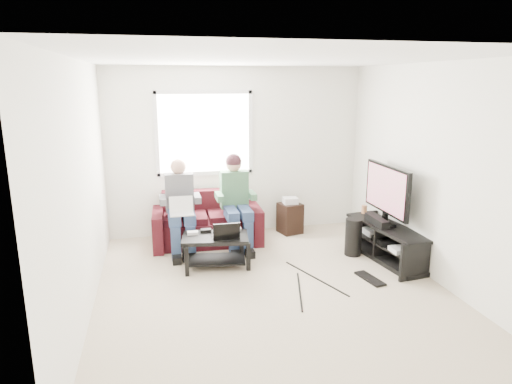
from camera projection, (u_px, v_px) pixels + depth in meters
floor at (273, 290)px, 5.33m from camera, size 4.50×4.50×0.00m
ceiling at (275, 59)px, 4.71m from camera, size 4.50×4.50×0.00m
wall_back at (237, 152)px, 7.15m from camera, size 4.50×0.00×4.50m
wall_front at (365, 256)px, 2.89m from camera, size 4.50×0.00×4.50m
wall_left at (82, 191)px, 4.59m from camera, size 0.00×4.50×4.50m
wall_right at (435, 174)px, 5.45m from camera, size 0.00×4.50×4.50m
window at (204, 133)px, 6.96m from camera, size 1.48×0.04×1.28m
sofa at (207, 224)px, 6.86m from camera, size 1.63×0.82×0.75m
person_left at (180, 203)px, 6.43m from camera, size 0.40×0.70×1.30m
person_right at (236, 195)px, 6.61m from camera, size 0.40×0.71×1.35m
laptop_silver at (182, 210)px, 6.19m from camera, size 0.35×0.27×0.24m
coffee_table at (215, 244)px, 5.94m from camera, size 0.91×0.64×0.42m
laptop_black at (225, 228)px, 5.84m from camera, size 0.39×0.32×0.24m
controller_a at (193, 233)px, 5.96m from camera, size 0.14×0.09×0.04m
controller_b at (206, 231)px, 6.06m from camera, size 0.14×0.09×0.04m
controller_c at (236, 229)px, 6.12m from camera, size 0.14×0.10×0.04m
tv_stand at (387, 244)px, 6.22m from camera, size 0.62×1.48×0.47m
tv at (387, 191)px, 6.14m from camera, size 0.12×1.10×0.81m
soundbar at (377, 221)px, 6.21m from camera, size 0.12×0.50×0.10m
drink_cup at (364, 209)px, 6.73m from camera, size 0.08×0.08×0.12m
console_white at (403, 249)px, 5.82m from camera, size 0.30×0.22×0.06m
console_grey at (377, 232)px, 6.48m from camera, size 0.34×0.26×0.08m
console_black at (389, 240)px, 6.15m from camera, size 0.38×0.30×0.07m
subwoofer at (353, 237)px, 6.35m from camera, size 0.23×0.23×0.53m
keyboard_floor at (370, 279)px, 5.60m from camera, size 0.23×0.48×0.03m
end_table at (290, 217)px, 7.29m from camera, size 0.32×0.32×0.58m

